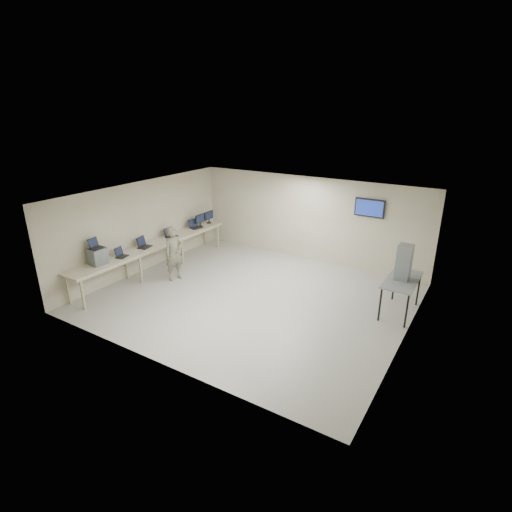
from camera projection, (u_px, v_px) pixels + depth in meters
The scene contains 13 objects.
room at pixel (254, 249), 10.46m from camera, with size 8.01×7.01×2.81m.
workbench at pixel (155, 246), 12.40m from camera, with size 0.76×6.00×0.90m.
equipment_box at pixel (98, 256), 10.74m from camera, with size 0.38×0.43×0.45m, color gray.
laptop_on_box at pixel (95, 246), 10.66m from camera, with size 0.33×0.38×0.27m.
laptop_0 at pixel (121, 254), 11.31m from camera, with size 0.36×0.39×0.27m.
laptop_1 at pixel (143, 244), 12.08m from camera, with size 0.41×0.45×0.31m.
laptop_2 at pixel (170, 235), 13.02m from camera, with size 0.32×0.39×0.30m.
laptop_3 at pixel (195, 226), 13.96m from camera, with size 0.42×0.45×0.31m.
monitor_near at pixel (200, 219), 14.07m from camera, with size 0.19×0.44×0.43m.
monitor_far at pixel (209, 216), 14.47m from camera, with size 0.20×0.44×0.44m.
soldier at pixel (174, 254), 11.80m from camera, with size 0.60×0.39×1.64m, color #535948.
side_table at pixel (402, 282), 9.84m from camera, with size 0.72×1.54×0.92m.
storage_bins at pixel (404, 262), 9.67m from camera, with size 0.33×0.37×0.88m.
Camera 1 is at (5.26, -8.29, 4.93)m, focal length 28.00 mm.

